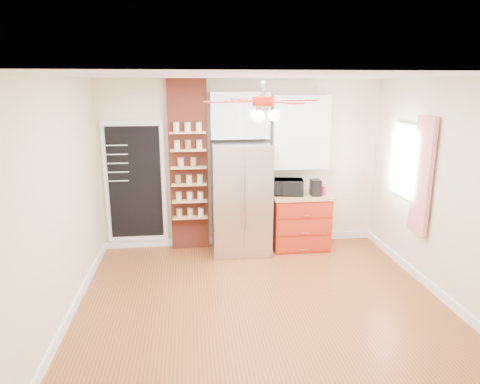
{
  "coord_description": "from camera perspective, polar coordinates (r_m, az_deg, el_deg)",
  "views": [
    {
      "loc": [
        -0.83,
        -4.79,
        2.61
      ],
      "look_at": [
        -0.15,
        0.9,
        1.17
      ],
      "focal_mm": 32.0,
      "sensor_mm": 36.0,
      "label": 1
    }
  ],
  "objects": [
    {
      "name": "coffee_maker",
      "position": [
        6.85,
        10.04,
        0.59
      ],
      "size": [
        0.14,
        0.2,
        0.26
      ],
      "primitive_type": "cube",
      "rotation": [
        0.0,
        0.0,
        0.01
      ],
      "color": "black",
      "rests_on": "red_cabinet"
    },
    {
      "name": "upper_shelf_unit",
      "position": [
        6.9,
        8.01,
        7.92
      ],
      "size": [
        0.9,
        0.3,
        1.15
      ],
      "primitive_type": "cube",
      "color": "white",
      "rests_on": "wall_back"
    },
    {
      "name": "wall_front",
      "position": [
        3.17,
        9.1,
        -9.48
      ],
      "size": [
        4.5,
        0.02,
        2.7
      ],
      "primitive_type": "cube",
      "color": "beige",
      "rests_on": "floor"
    },
    {
      "name": "window",
      "position": [
        6.54,
        21.25,
        3.87
      ],
      "size": [
        0.04,
        0.75,
        1.05
      ],
      "primitive_type": "cube",
      "color": "white",
      "rests_on": "wall_right"
    },
    {
      "name": "brick_pillar",
      "position": [
        6.82,
        -6.86,
        3.42
      ],
      "size": [
        0.6,
        0.16,
        2.7
      ],
      "primitive_type": "cube",
      "color": "brown",
      "rests_on": "floor"
    },
    {
      "name": "curtain",
      "position": [
        6.06,
        23.13,
        1.98
      ],
      "size": [
        0.06,
        0.4,
        1.55
      ],
      "primitive_type": "cube",
      "color": "red",
      "rests_on": "wall_right"
    },
    {
      "name": "toaster_oven",
      "position": [
        6.83,
        6.45,
        0.66
      ],
      "size": [
        0.5,
        0.38,
        0.25
      ],
      "primitive_type": "imported",
      "rotation": [
        0.0,
        0.0,
        -0.16
      ],
      "color": "black",
      "rests_on": "red_cabinet"
    },
    {
      "name": "floor",
      "position": [
        5.51,
        2.76,
        -14.11
      ],
      "size": [
        4.5,
        4.5,
        0.0
      ],
      "primitive_type": "plane",
      "color": "brown",
      "rests_on": "ground"
    },
    {
      "name": "chalkboard",
      "position": [
        6.97,
        -13.8,
        1.24
      ],
      "size": [
        0.95,
        0.05,
        1.95
      ],
      "color": "white",
      "rests_on": "wall_back"
    },
    {
      "name": "canister_left",
      "position": [
        6.88,
        10.98,
        0.17
      ],
      "size": [
        0.11,
        0.11,
        0.16
      ],
      "primitive_type": "cylinder",
      "rotation": [
        0.0,
        0.0,
        -0.23
      ],
      "color": "red",
      "rests_on": "red_cabinet"
    },
    {
      "name": "ceiling_fan",
      "position": [
        4.86,
        3.11,
        11.94
      ],
      "size": [
        1.4,
        1.4,
        0.44
      ],
      "color": "silver",
      "rests_on": "ceiling"
    },
    {
      "name": "canister_right",
      "position": [
        7.02,
        10.98,
        0.33
      ],
      "size": [
        0.1,
        0.1,
        0.12
      ],
      "primitive_type": "cylinder",
      "rotation": [
        0.0,
        0.0,
        -0.09
      ],
      "color": "red",
      "rests_on": "red_cabinet"
    },
    {
      "name": "pantry_jar_oats",
      "position": [
        6.67,
        -7.92,
        3.91
      ],
      "size": [
        0.12,
        0.12,
        0.13
      ],
      "primitive_type": "cylinder",
      "rotation": [
        0.0,
        0.0,
        0.35
      ],
      "color": "#C3AD95",
      "rests_on": "brick_pillar"
    },
    {
      "name": "upper_glass_cabinet",
      "position": [
        6.67,
        -0.07,
        10.21
      ],
      "size": [
        0.9,
        0.35,
        0.7
      ],
      "primitive_type": "cube",
      "color": "white",
      "rests_on": "wall_back"
    },
    {
      "name": "wall_left",
      "position": [
        5.15,
        -22.58,
        -1.12
      ],
      "size": [
        0.02,
        4.0,
        2.7
      ],
      "primitive_type": "cube",
      "color": "beige",
      "rests_on": "floor"
    },
    {
      "name": "red_cabinet",
      "position": [
        7.04,
        7.96,
        -3.83
      ],
      "size": [
        0.94,
        0.64,
        0.9
      ],
      "color": "#9C2311",
      "rests_on": "floor"
    },
    {
      "name": "fridge",
      "position": [
        6.69,
        0.13,
        -0.86
      ],
      "size": [
        0.9,
        0.7,
        1.75
      ],
      "primitive_type": "cube",
      "color": "silver",
      "rests_on": "floor"
    },
    {
      "name": "wall_right",
      "position": [
        5.83,
        25.31,
        0.29
      ],
      "size": [
        0.02,
        4.0,
        2.7
      ],
      "primitive_type": "cube",
      "color": "beige",
      "rests_on": "floor"
    },
    {
      "name": "wall_back",
      "position": [
        6.95,
        0.18,
        3.72
      ],
      "size": [
        4.5,
        0.02,
        2.7
      ],
      "primitive_type": "cube",
      "color": "beige",
      "rests_on": "floor"
    },
    {
      "name": "ceiling",
      "position": [
        4.86,
        3.15,
        15.2
      ],
      "size": [
        4.5,
        4.5,
        0.0
      ],
      "primitive_type": "plane",
      "color": "white",
      "rests_on": "wall_back"
    },
    {
      "name": "pantry_jar_beans",
      "position": [
        6.64,
        -6.25,
        3.92
      ],
      "size": [
        0.11,
        0.11,
        0.13
      ],
      "primitive_type": "cylinder",
      "rotation": [
        0.0,
        0.0,
        -0.39
      ],
      "color": "#976E4D",
      "rests_on": "brick_pillar"
    }
  ]
}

